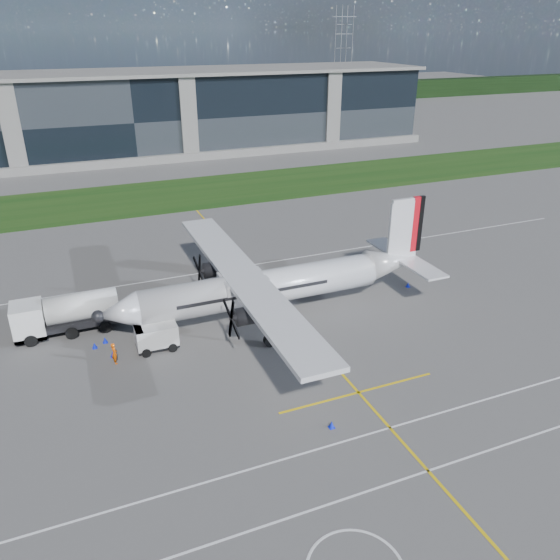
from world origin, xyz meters
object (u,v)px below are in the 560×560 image
object	(u,v)px
safety_cone_tail	(408,285)
safety_cone_fwd	(95,345)
safety_cone_nose_port	(113,354)
fuel_tanker_truck	(59,316)
safety_cone_nose_stbd	(105,340)
ground_crew_person	(114,352)
safety_cone_portwing	(332,424)
turboprop_aircraft	(274,267)
baggage_tug	(157,337)
pylon_east	(343,53)

from	to	relation	value
safety_cone_tail	safety_cone_fwd	bearing A→B (deg)	-179.87
safety_cone_nose_port	fuel_tanker_truck	bearing A→B (deg)	123.26
safety_cone_nose_stbd	safety_cone_fwd	bearing A→B (deg)	-147.10
ground_crew_person	safety_cone_tail	xyz separation A→B (m)	(28.21, 2.86, -0.74)
safety_cone_portwing	turboprop_aircraft	bearing A→B (deg)	81.98
fuel_tanker_truck	ground_crew_person	size ratio (longest dim) A/B	4.45
fuel_tanker_truck	ground_crew_person	xyz separation A→B (m)	(3.58, -6.29, -0.66)
baggage_tug	ground_crew_person	bearing A→B (deg)	-165.37
turboprop_aircraft	safety_cone_portwing	bearing A→B (deg)	-98.02
baggage_tug	safety_cone_fwd	distance (m)	5.06
baggage_tug	safety_cone_nose_stbd	world-z (taller)	baggage_tug
fuel_tanker_truck	safety_cone_nose_stbd	xyz separation A→B (m)	(3.17, -2.94, -1.40)
turboprop_aircraft	safety_cone_fwd	world-z (taller)	turboprop_aircraft
fuel_tanker_truck	safety_cone_tail	xyz separation A→B (m)	(31.78, -3.43, -1.40)
pylon_east	turboprop_aircraft	world-z (taller)	pylon_east
baggage_tug	safety_cone_portwing	size ratio (longest dim) A/B	6.85
fuel_tanker_truck	safety_cone_nose_port	size ratio (longest dim) A/B	17.61
ground_crew_person	safety_cone_nose_stbd	bearing A→B (deg)	-4.78
safety_cone_tail	safety_cone_fwd	xyz separation A→B (m)	(-29.47, -0.07, 0.00)
pylon_east	ground_crew_person	size ratio (longest dim) A/B	15.18
fuel_tanker_truck	safety_cone_portwing	size ratio (longest dim) A/B	17.61
pylon_east	baggage_tug	world-z (taller)	pylon_east
safety_cone_nose_port	turboprop_aircraft	bearing A→B (deg)	6.55
safety_cone_fwd	safety_cone_nose_stbd	bearing A→B (deg)	32.90
turboprop_aircraft	safety_cone_nose_port	world-z (taller)	turboprop_aircraft
fuel_tanker_truck	safety_cone_nose_port	world-z (taller)	fuel_tanker_truck
turboprop_aircraft	fuel_tanker_truck	bearing A→B (deg)	167.95
turboprop_aircraft	ground_crew_person	bearing A→B (deg)	-169.65
turboprop_aircraft	safety_cone_nose_stbd	distance (m)	15.02
ground_crew_person	safety_cone_nose_port	size ratio (longest dim) A/B	3.95
turboprop_aircraft	safety_cone_portwing	size ratio (longest dim) A/B	61.57
fuel_tanker_truck	turboprop_aircraft	bearing A→B (deg)	-12.05
ground_crew_person	safety_cone_fwd	bearing A→B (deg)	12.68
turboprop_aircraft	safety_cone_nose_stbd	size ratio (longest dim) A/B	61.57
safety_cone_nose_port	baggage_tug	bearing A→B (deg)	-1.03
fuel_tanker_truck	safety_cone_fwd	bearing A→B (deg)	-56.48
ground_crew_person	turboprop_aircraft	bearing A→B (deg)	-91.27
turboprop_aircraft	ground_crew_person	xyz separation A→B (m)	(-13.94, -2.55, -3.63)
ground_crew_person	safety_cone_nose_port	distance (m)	1.20
turboprop_aircraft	safety_cone_fwd	bearing A→B (deg)	179.08
fuel_tanker_truck	safety_cone_fwd	size ratio (longest dim) A/B	17.61
pylon_east	safety_cone_nose_stbd	bearing A→B (deg)	-124.42
safety_cone_nose_stbd	safety_cone_fwd	distance (m)	1.02
ground_crew_person	safety_cone_portwing	world-z (taller)	ground_crew_person
safety_cone_portwing	safety_cone_nose_stbd	world-z (taller)	same
turboprop_aircraft	safety_cone_nose_port	distance (m)	14.76
safety_cone_tail	pylon_east	bearing A→B (deg)	64.23
safety_cone_nose_stbd	fuel_tanker_truck	bearing A→B (deg)	137.19
fuel_tanker_truck	ground_crew_person	distance (m)	7.26
turboprop_aircraft	fuel_tanker_truck	distance (m)	18.16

